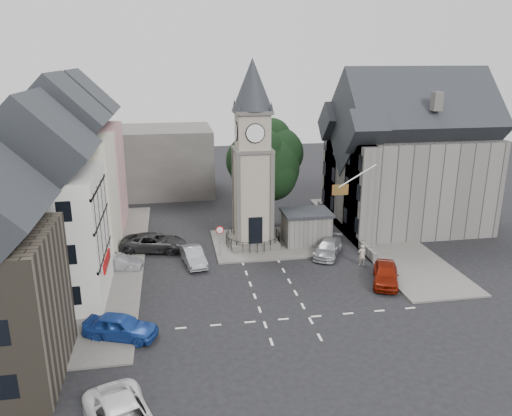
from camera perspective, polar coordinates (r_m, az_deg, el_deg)
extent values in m
plane|color=black|center=(37.99, 1.60, -8.52)|extent=(120.00, 120.00, 0.00)
cube|color=#595651|center=(43.20, -16.60, -5.91)|extent=(6.00, 30.00, 0.14)
cube|color=#595651|center=(48.48, 13.78, -3.15)|extent=(6.00, 26.00, 0.14)
cube|color=#595651|center=(45.44, 1.50, -4.00)|extent=(10.00, 8.00, 0.16)
cube|color=silver|center=(33.23, 3.50, -12.54)|extent=(20.00, 8.00, 0.01)
cube|color=#4C4944|center=(45.10, -0.38, -3.80)|extent=(4.20, 4.20, 0.70)
torus|color=black|center=(44.84, -0.38, -2.93)|extent=(4.86, 4.86, 0.06)
cube|color=gray|center=(43.74, -0.39, 1.53)|extent=(3.00, 3.00, 8.00)
cube|color=black|center=(43.22, -0.07, -2.55)|extent=(1.20, 0.25, 2.40)
cube|color=#4C4944|center=(42.85, -0.40, 6.70)|extent=(3.30, 3.30, 0.25)
cube|color=gray|center=(42.59, -0.40, 8.81)|extent=(2.70, 2.70, 3.20)
cylinder|color=white|center=(41.22, -0.08, 8.54)|extent=(1.50, 0.12, 1.50)
cube|color=#4C4944|center=(42.39, -0.41, 10.95)|extent=(3.10, 3.10, 0.30)
cone|color=black|center=(42.21, -0.41, 13.99)|extent=(3.40, 3.40, 4.20)
cube|color=#5F5C57|center=(45.26, 5.74, -2.40)|extent=(4.00, 3.00, 2.80)
cube|color=black|center=(44.77, 5.80, -0.53)|extent=(4.30, 3.30, 0.25)
cylinder|color=black|center=(49.50, 0.97, 0.37)|extent=(0.70, 0.70, 4.40)
cylinder|color=black|center=(42.08, -4.14, -4.10)|extent=(0.10, 0.10, 2.50)
cone|color=#A50C0C|center=(41.55, -4.16, -2.54)|extent=(0.70, 0.06, 0.70)
cone|color=white|center=(41.53, -4.16, -2.55)|extent=(0.54, 0.04, 0.54)
cube|color=#D18F97|center=(51.63, -19.17, 3.33)|extent=(7.50, 7.00, 10.00)
cube|color=beige|center=(44.00, -20.73, 0.90)|extent=(7.50, 7.00, 10.00)
cube|color=silver|center=(36.68, -22.86, -3.27)|extent=(7.50, 7.00, 9.00)
cube|color=#4C4944|center=(63.05, -14.28, 5.17)|extent=(20.00, 10.00, 8.00)
cube|color=#5F5C57|center=(51.48, 16.93, 2.93)|extent=(14.00, 10.00, 9.00)
cube|color=#5F5C57|center=(45.89, 11.89, 1.65)|extent=(1.60, 4.40, 9.00)
cube|color=#5F5C57|center=(52.26, 9.13, 3.66)|extent=(1.60, 4.40, 9.00)
cube|color=#5F5C57|center=(49.10, 9.90, -2.17)|extent=(0.40, 16.00, 0.90)
cylinder|color=white|center=(41.49, 11.51, 3.61)|extent=(3.17, 0.10, 1.89)
plane|color=#B21414|center=(41.27, 9.61, 2.07)|extent=(1.40, 0.00, 1.40)
imported|color=#1C419B|center=(31.91, -15.21, -12.93)|extent=(4.84, 3.29, 1.53)
imported|color=gray|center=(41.40, -15.53, -6.00)|extent=(4.00, 1.98, 1.26)
imported|color=#272729|center=(44.47, -11.62, -3.88)|extent=(5.96, 3.49, 1.56)
imported|color=#999BA1|center=(41.22, -7.18, -5.48)|extent=(2.20, 4.42, 1.39)
imported|color=#A0A1A7|center=(43.14, 8.23, -4.52)|extent=(3.89, 4.92, 1.33)
imported|color=maroon|center=(38.79, 14.59, -7.30)|extent=(3.39, 4.84, 1.53)
imported|color=#B9A999|center=(41.55, 12.00, -5.27)|extent=(0.65, 0.43, 1.77)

